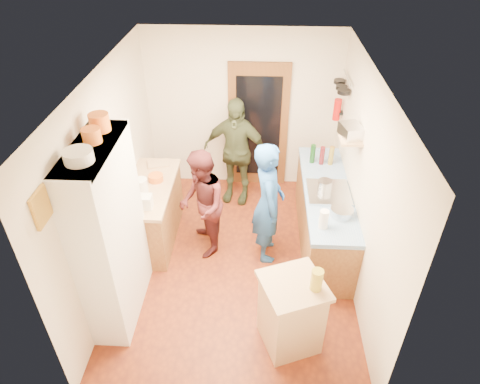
# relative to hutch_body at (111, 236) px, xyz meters

# --- Properties ---
(floor) EXTENTS (3.00, 4.00, 0.02)m
(floor) POSITION_rel_hutch_body_xyz_m (1.30, 0.80, -1.11)
(floor) COLOR maroon
(floor) RESTS_ON ground
(ceiling) EXTENTS (3.00, 4.00, 0.02)m
(ceiling) POSITION_rel_hutch_body_xyz_m (1.30, 0.80, 1.51)
(ceiling) COLOR silver
(ceiling) RESTS_ON ground
(wall_back) EXTENTS (3.00, 0.02, 2.60)m
(wall_back) POSITION_rel_hutch_body_xyz_m (1.30, 2.81, 0.20)
(wall_back) COLOR beige
(wall_back) RESTS_ON ground
(wall_front) EXTENTS (3.00, 0.02, 2.60)m
(wall_front) POSITION_rel_hutch_body_xyz_m (1.30, -1.21, 0.20)
(wall_front) COLOR beige
(wall_front) RESTS_ON ground
(wall_left) EXTENTS (0.02, 4.00, 2.60)m
(wall_left) POSITION_rel_hutch_body_xyz_m (-0.21, 0.80, 0.20)
(wall_left) COLOR beige
(wall_left) RESTS_ON ground
(wall_right) EXTENTS (0.02, 4.00, 2.60)m
(wall_right) POSITION_rel_hutch_body_xyz_m (2.81, 0.80, 0.20)
(wall_right) COLOR beige
(wall_right) RESTS_ON ground
(door_frame) EXTENTS (0.95, 0.06, 2.10)m
(door_frame) POSITION_rel_hutch_body_xyz_m (1.55, 2.77, -0.05)
(door_frame) COLOR brown
(door_frame) RESTS_ON ground
(door_glass) EXTENTS (0.70, 0.02, 1.70)m
(door_glass) POSITION_rel_hutch_body_xyz_m (1.55, 2.74, -0.05)
(door_glass) COLOR black
(door_glass) RESTS_ON door_frame
(hutch_body) EXTENTS (0.40, 1.20, 2.20)m
(hutch_body) POSITION_rel_hutch_body_xyz_m (0.00, 0.00, 0.00)
(hutch_body) COLOR silver
(hutch_body) RESTS_ON ground
(hutch_top_shelf) EXTENTS (0.40, 1.14, 0.04)m
(hutch_top_shelf) POSITION_rel_hutch_body_xyz_m (0.00, 0.00, 1.08)
(hutch_top_shelf) COLOR silver
(hutch_top_shelf) RESTS_ON hutch_body
(plate_stack) EXTENTS (0.26, 0.26, 0.11)m
(plate_stack) POSITION_rel_hutch_body_xyz_m (0.00, -0.27, 1.15)
(plate_stack) COLOR white
(plate_stack) RESTS_ON hutch_top_shelf
(orange_pot_a) EXTENTS (0.18, 0.18, 0.14)m
(orange_pot_a) POSITION_rel_hutch_body_xyz_m (0.00, 0.08, 1.17)
(orange_pot_a) COLOR orange
(orange_pot_a) RESTS_ON hutch_top_shelf
(orange_pot_b) EXTENTS (0.20, 0.20, 0.18)m
(orange_pot_b) POSITION_rel_hutch_body_xyz_m (0.00, 0.32, 1.19)
(orange_pot_b) COLOR orange
(orange_pot_b) RESTS_ON hutch_top_shelf
(left_counter_base) EXTENTS (0.60, 1.40, 0.85)m
(left_counter_base) POSITION_rel_hutch_body_xyz_m (0.10, 1.25, -0.68)
(left_counter_base) COLOR olive
(left_counter_base) RESTS_ON ground
(left_counter_top) EXTENTS (0.64, 1.44, 0.05)m
(left_counter_top) POSITION_rel_hutch_body_xyz_m (0.10, 1.25, -0.23)
(left_counter_top) COLOR tan
(left_counter_top) RESTS_ON left_counter_base
(toaster) EXTENTS (0.23, 0.16, 0.17)m
(toaster) POSITION_rel_hutch_body_xyz_m (0.15, 0.78, -0.11)
(toaster) COLOR white
(toaster) RESTS_ON left_counter_top
(kettle) EXTENTS (0.19, 0.19, 0.20)m
(kettle) POSITION_rel_hutch_body_xyz_m (0.05, 1.10, -0.10)
(kettle) COLOR white
(kettle) RESTS_ON left_counter_top
(orange_bowl) EXTENTS (0.24, 0.24, 0.09)m
(orange_bowl) POSITION_rel_hutch_body_xyz_m (0.18, 1.38, -0.15)
(orange_bowl) COLOR orange
(orange_bowl) RESTS_ON left_counter_top
(chopping_board) EXTENTS (0.35, 0.30, 0.02)m
(chopping_board) POSITION_rel_hutch_body_xyz_m (0.12, 1.80, -0.19)
(chopping_board) COLOR tan
(chopping_board) RESTS_ON left_counter_top
(right_counter_base) EXTENTS (0.60, 2.20, 0.84)m
(right_counter_base) POSITION_rel_hutch_body_xyz_m (2.50, 1.30, -0.68)
(right_counter_base) COLOR olive
(right_counter_base) RESTS_ON ground
(right_counter_top) EXTENTS (0.62, 2.22, 0.06)m
(right_counter_top) POSITION_rel_hutch_body_xyz_m (2.50, 1.30, -0.23)
(right_counter_top) COLOR #165AB1
(right_counter_top) RESTS_ON right_counter_base
(hob) EXTENTS (0.55, 0.58, 0.04)m
(hob) POSITION_rel_hutch_body_xyz_m (2.50, 1.19, -0.18)
(hob) COLOR silver
(hob) RESTS_ON right_counter_top
(pot_on_hob) EXTENTS (0.18, 0.18, 0.12)m
(pot_on_hob) POSITION_rel_hutch_body_xyz_m (2.45, 1.25, -0.10)
(pot_on_hob) COLOR silver
(pot_on_hob) RESTS_ON hob
(bottle_a) EXTENTS (0.09, 0.09, 0.29)m
(bottle_a) POSITION_rel_hutch_body_xyz_m (2.35, 1.97, -0.06)
(bottle_a) COLOR #143F14
(bottle_a) RESTS_ON right_counter_top
(bottle_b) EXTENTS (0.08, 0.08, 0.28)m
(bottle_b) POSITION_rel_hutch_body_xyz_m (2.48, 1.94, -0.06)
(bottle_b) COLOR #591419
(bottle_b) RESTS_ON right_counter_top
(bottle_c) EXTENTS (0.09, 0.09, 0.28)m
(bottle_c) POSITION_rel_hutch_body_xyz_m (2.61, 1.93, -0.06)
(bottle_c) COLOR olive
(bottle_c) RESTS_ON right_counter_top
(paper_towel) EXTENTS (0.12, 0.12, 0.24)m
(paper_towel) POSITION_rel_hutch_body_xyz_m (2.35, 0.50, -0.08)
(paper_towel) COLOR white
(paper_towel) RESTS_ON right_counter_top
(mixing_bowl) EXTENTS (0.36, 0.36, 0.11)m
(mixing_bowl) POSITION_rel_hutch_body_xyz_m (2.60, 0.74, -0.15)
(mixing_bowl) COLOR silver
(mixing_bowl) RESTS_ON right_counter_top
(island_base) EXTENTS (0.71, 0.71, 0.86)m
(island_base) POSITION_rel_hutch_body_xyz_m (1.96, -0.42, -0.67)
(island_base) COLOR tan
(island_base) RESTS_ON ground
(island_top) EXTENTS (0.80, 0.80, 0.05)m
(island_top) POSITION_rel_hutch_body_xyz_m (1.96, -0.42, -0.22)
(island_top) COLOR tan
(island_top) RESTS_ON island_base
(cutting_board) EXTENTS (0.43, 0.39, 0.02)m
(cutting_board) POSITION_rel_hutch_body_xyz_m (1.90, -0.39, -0.21)
(cutting_board) COLOR white
(cutting_board) RESTS_ON island_top
(oil_jar) EXTENTS (0.16, 0.16, 0.24)m
(oil_jar) POSITION_rel_hutch_body_xyz_m (2.18, -0.47, -0.07)
(oil_jar) COLOR #AD9E2D
(oil_jar) RESTS_ON island_top
(pan_rail) EXTENTS (0.02, 0.65, 0.02)m
(pan_rail) POSITION_rel_hutch_body_xyz_m (2.76, 2.33, 0.95)
(pan_rail) COLOR silver
(pan_rail) RESTS_ON wall_right
(pan_hang_a) EXTENTS (0.18, 0.18, 0.05)m
(pan_hang_a) POSITION_rel_hutch_body_xyz_m (2.70, 2.15, 0.82)
(pan_hang_a) COLOR black
(pan_hang_a) RESTS_ON pan_rail
(pan_hang_b) EXTENTS (0.16, 0.16, 0.05)m
(pan_hang_b) POSITION_rel_hutch_body_xyz_m (2.70, 2.35, 0.80)
(pan_hang_b) COLOR black
(pan_hang_b) RESTS_ON pan_rail
(pan_hang_c) EXTENTS (0.17, 0.17, 0.05)m
(pan_hang_c) POSITION_rel_hutch_body_xyz_m (2.70, 2.55, 0.81)
(pan_hang_c) COLOR black
(pan_hang_c) RESTS_ON pan_rail
(wall_shelf) EXTENTS (0.26, 0.42, 0.03)m
(wall_shelf) POSITION_rel_hutch_body_xyz_m (2.67, 1.25, 0.60)
(wall_shelf) COLOR tan
(wall_shelf) RESTS_ON wall_right
(radio) EXTENTS (0.29, 0.35, 0.15)m
(radio) POSITION_rel_hutch_body_xyz_m (2.67, 1.25, 0.69)
(radio) COLOR silver
(radio) RESTS_ON wall_shelf
(ext_bracket) EXTENTS (0.06, 0.10, 0.04)m
(ext_bracket) POSITION_rel_hutch_body_xyz_m (2.77, 2.50, 0.35)
(ext_bracket) COLOR black
(ext_bracket) RESTS_ON wall_right
(fire_extinguisher) EXTENTS (0.11, 0.11, 0.32)m
(fire_extinguisher) POSITION_rel_hutch_body_xyz_m (2.71, 2.50, 0.40)
(fire_extinguisher) COLOR red
(fire_extinguisher) RESTS_ON wall_right
(picture_frame) EXTENTS (0.03, 0.25, 0.30)m
(picture_frame) POSITION_rel_hutch_body_xyz_m (-0.18, -0.75, 0.95)
(picture_frame) COLOR gold
(picture_frame) RESTS_ON wall_left
(person_hob) EXTENTS (0.46, 0.66, 1.72)m
(person_hob) POSITION_rel_hutch_body_xyz_m (1.75, 0.97, -0.24)
(person_hob) COLOR #204F9B
(person_hob) RESTS_ON ground
(person_left) EXTENTS (0.74, 0.87, 1.54)m
(person_left) POSITION_rel_hutch_body_xyz_m (0.86, 1.08, -0.33)
(person_left) COLOR #481A1D
(person_left) RESTS_ON ground
(person_back) EXTENTS (1.09, 0.64, 1.74)m
(person_back) POSITION_rel_hutch_body_xyz_m (1.22, 2.28, -0.23)
(person_back) COLOR #353C25
(person_back) RESTS_ON ground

